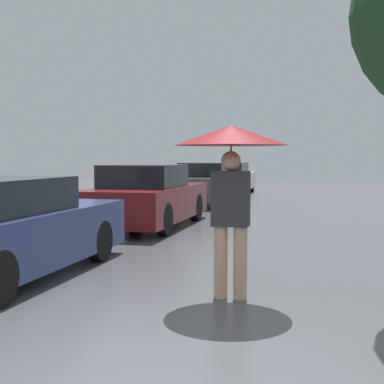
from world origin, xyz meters
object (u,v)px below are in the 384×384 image
object	(u,v)px
parked_car_farthest	(227,179)
parked_car_third	(206,185)
pedestrian	(231,155)
parked_car_second	(147,198)

from	to	relation	value
parked_car_farthest	parked_car_third	bearing A→B (deg)	-86.87
pedestrian	parked_car_farthest	distance (m)	16.42
parked_car_third	parked_car_farthest	distance (m)	5.16
pedestrian	parked_car_second	distance (m)	6.09
parked_car_second	parked_car_farthest	world-z (taller)	parked_car_second
pedestrian	parked_car_farthest	xyz separation A→B (m)	(-2.96, 16.13, -0.90)
parked_car_farthest	pedestrian	bearing A→B (deg)	-79.60
pedestrian	parked_car_third	bearing A→B (deg)	103.71
pedestrian	parked_car_farthest	size ratio (longest dim) A/B	0.42
pedestrian	parked_car_farthest	bearing A→B (deg)	100.40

